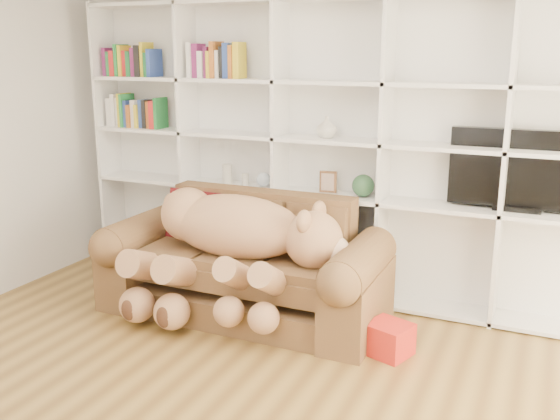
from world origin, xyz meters
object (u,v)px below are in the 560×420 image
at_px(gift_box, 389,339).
at_px(tv, 521,171).
at_px(teddy_bear, 231,241).
at_px(sofa, 245,270).

distance_m(gift_box, tv, 1.54).
xyz_separation_m(teddy_bear, gift_box, (1.22, -0.05, -0.52)).
relative_size(sofa, teddy_bear, 1.35).
xyz_separation_m(gift_box, tv, (0.68, 0.91, 1.04)).
height_order(sofa, gift_box, sofa).
xyz_separation_m(sofa, gift_box, (1.20, -0.24, -0.23)).
bearing_deg(tv, teddy_bear, -155.84).
bearing_deg(teddy_bear, gift_box, 4.36).
distance_m(teddy_bear, tv, 2.15).
distance_m(sofa, teddy_bear, 0.34).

